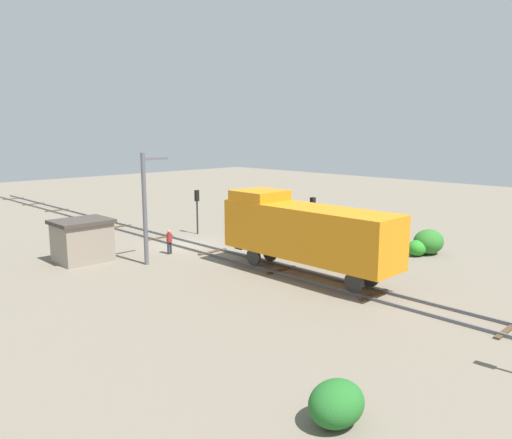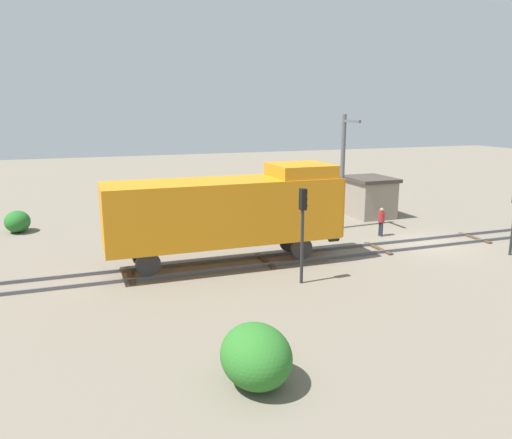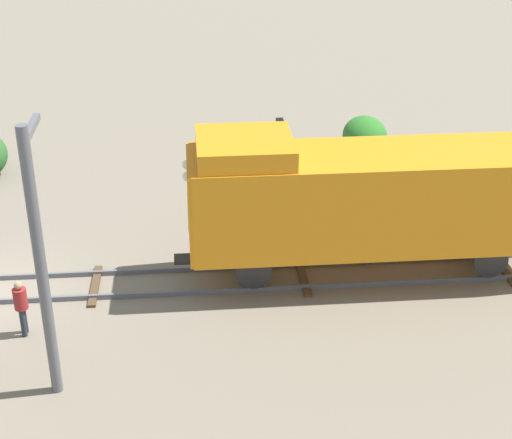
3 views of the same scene
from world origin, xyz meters
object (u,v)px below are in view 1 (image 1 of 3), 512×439
object	(u,v)px
locomotive	(305,230)
traffic_signal_mid	(312,217)
catenary_mast	(146,206)
relay_hut	(82,240)
traffic_signal_near	(197,203)
worker_near_track	(169,240)

from	to	relation	value
locomotive	traffic_signal_mid	size ratio (longest dim) A/B	2.80
catenary_mast	relay_hut	xyz separation A→B (m)	(2.57, -3.60, -2.37)
traffic_signal_mid	catenary_mast	bearing A→B (deg)	-38.33
locomotive	traffic_signal_mid	distance (m)	4.07
traffic_signal_near	relay_hut	size ratio (longest dim) A/B	1.04
traffic_signal_near	worker_near_track	size ratio (longest dim) A/B	2.13
traffic_signal_near	catenary_mast	distance (m)	9.81
traffic_signal_near	worker_near_track	distance (m)	7.11
traffic_signal_mid	relay_hut	size ratio (longest dim) A/B	1.18
worker_near_track	catenary_mast	world-z (taller)	catenary_mast
traffic_signal_near	worker_near_track	world-z (taller)	traffic_signal_near
worker_near_track	relay_hut	xyz separation A→B (m)	(5.10, -2.36, 0.40)
traffic_signal_near	catenary_mast	xyz separation A→B (m)	(8.13, 5.34, 1.22)
traffic_signal_near	traffic_signal_mid	size ratio (longest dim) A/B	0.88
locomotive	relay_hut	world-z (taller)	locomotive
traffic_signal_mid	catenary_mast	size ratio (longest dim) A/B	0.59
catenary_mast	relay_hut	world-z (taller)	catenary_mast
traffic_signal_mid	relay_hut	xyz separation A→B (m)	(10.90, -10.19, -1.49)
worker_near_track	catenary_mast	size ratio (longest dim) A/B	0.24
locomotive	catenary_mast	distance (m)	10.15
locomotive	relay_hut	distance (m)	14.58
worker_near_track	catenary_mast	bearing A→B (deg)	34.52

